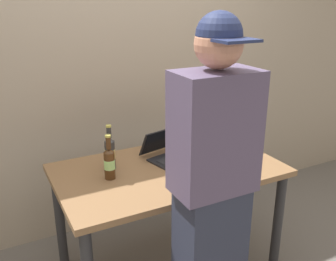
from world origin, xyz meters
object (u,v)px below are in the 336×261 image
Objects in this scene: laptop at (173,152)px; person_figure at (212,195)px; beer_bottle_amber at (110,152)px; beer_bottle_brown at (109,162)px.

person_figure reaches higher than laptop.
beer_bottle_amber is 0.17× the size of person_figure.
beer_bottle_brown is at bearing 115.53° from person_figure.
beer_bottle_brown is (-0.05, -0.13, -0.01)m from beer_bottle_amber.
beer_bottle_brown is 0.16× the size of person_figure.
laptop is at bearing 12.15° from beer_bottle_brown.
laptop is 0.50m from beer_bottle_brown.
person_figure is (0.30, -0.64, 0.02)m from beer_bottle_brown.
person_figure reaches higher than beer_bottle_brown.
person_figure is (-0.18, -0.74, 0.09)m from laptop.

